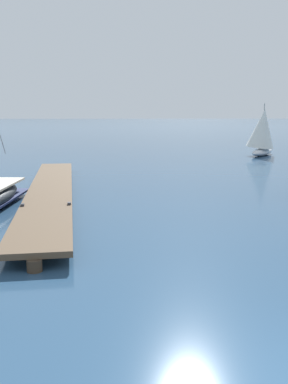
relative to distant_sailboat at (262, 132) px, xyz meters
The scene contains 2 objects.
floating_dock 23.31m from the distant_sailboat, 129.76° to the right, with size 3.52×18.70×0.53m.
distant_sailboat is the anchor object (origin of this frame).
Camera 1 is at (-3.21, -5.00, 3.72)m, focal length 43.16 mm.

